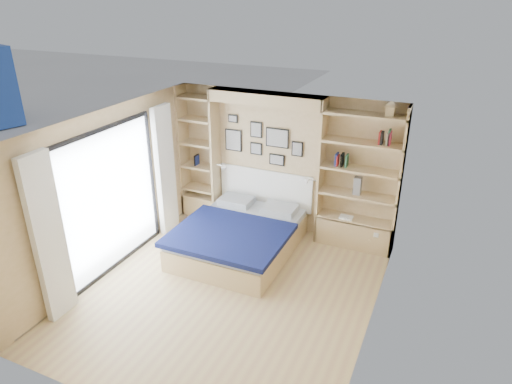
% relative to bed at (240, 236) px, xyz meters
% --- Properties ---
extents(ground, '(4.50, 4.50, 0.00)m').
position_rel_bed_xyz_m(ground, '(0.36, -1.12, -0.28)').
color(ground, tan).
rests_on(ground, ground).
extents(room_shell, '(4.50, 4.50, 4.50)m').
position_rel_bed_xyz_m(room_shell, '(-0.02, 0.40, 0.80)').
color(room_shell, tan).
rests_on(room_shell, ground).
extents(bed, '(1.79, 2.23, 1.07)m').
position_rel_bed_xyz_m(bed, '(0.00, 0.00, 0.00)').
color(bed, tan).
rests_on(bed, ground).
extents(photo_gallery, '(1.48, 0.02, 0.82)m').
position_rel_bed_xyz_m(photo_gallery, '(-0.09, 1.10, 1.32)').
color(photo_gallery, black).
rests_on(photo_gallery, ground).
extents(reading_lamps, '(1.92, 0.12, 0.15)m').
position_rel_bed_xyz_m(reading_lamps, '(0.06, 0.88, 0.82)').
color(reading_lamps, silver).
rests_on(reading_lamps, ground).
extents(shelf_decor, '(3.52, 0.23, 2.03)m').
position_rel_bed_xyz_m(shelf_decor, '(1.59, 0.95, 1.43)').
color(shelf_decor, '#A51E1E').
rests_on(shelf_decor, ground).
extents(deck, '(3.20, 4.00, 0.05)m').
position_rel_bed_xyz_m(deck, '(-3.24, -1.12, -0.28)').
color(deck, '#776B57').
rests_on(deck, ground).
extents(deck_chair, '(0.74, 0.92, 0.80)m').
position_rel_bed_xyz_m(deck_chair, '(-2.62, -0.74, 0.10)').
color(deck_chair, tan).
rests_on(deck_chair, ground).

